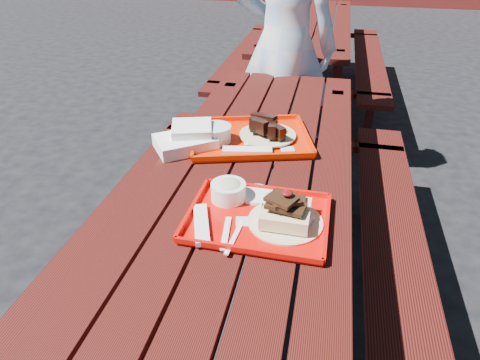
# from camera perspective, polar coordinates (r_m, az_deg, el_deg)

# --- Properties ---
(ground) EXTENTS (60.00, 60.00, 0.00)m
(ground) POSITION_cam_1_polar(r_m,az_deg,el_deg) (2.06, 0.94, -17.57)
(ground) COLOR black
(ground) RESTS_ON ground
(picnic_table_near) EXTENTS (1.41, 2.40, 0.75)m
(picnic_table_near) POSITION_cam_1_polar(r_m,az_deg,el_deg) (1.68, 1.10, -4.94)
(picnic_table_near) COLOR #47110D
(picnic_table_near) RESTS_ON ground
(picnic_table_far) EXTENTS (1.41, 2.40, 0.75)m
(picnic_table_far) POSITION_cam_1_polar(r_m,az_deg,el_deg) (4.25, 8.97, 17.67)
(picnic_table_far) COLOR #47110D
(picnic_table_far) RESTS_ON ground
(near_tray) EXTENTS (0.44, 0.37, 0.14)m
(near_tray) POSITION_cam_1_polar(r_m,az_deg,el_deg) (1.34, 2.53, -3.88)
(near_tray) COLOR red
(near_tray) RESTS_ON picnic_table_near
(far_tray) EXTENTS (0.58, 0.50, 0.08)m
(far_tray) POSITION_cam_1_polar(r_m,az_deg,el_deg) (1.80, 1.07, 5.87)
(far_tray) COLOR red
(far_tray) RESTS_ON picnic_table_near
(white_cloth) EXTENTS (0.29, 0.27, 0.09)m
(white_cloth) POSITION_cam_1_polar(r_m,az_deg,el_deg) (1.76, -7.06, 5.46)
(white_cloth) COLOR white
(white_cloth) RESTS_ON picnic_table_near
(person) EXTENTS (0.70, 0.52, 1.77)m
(person) POSITION_cam_1_polar(r_m,az_deg,el_deg) (2.76, 5.92, 17.31)
(person) COLOR #B0D0EF
(person) RESTS_ON ground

